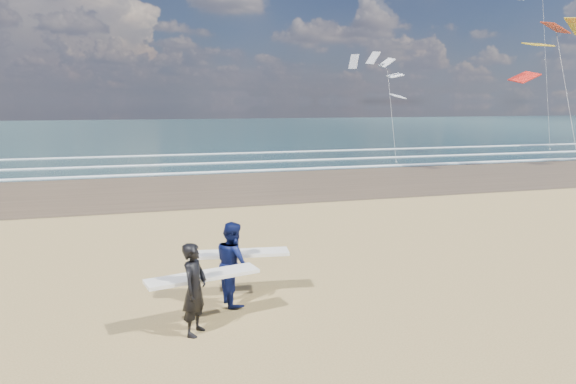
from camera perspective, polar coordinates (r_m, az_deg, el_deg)
name	(u,v)px	position (r m, az deg, el deg)	size (l,w,h in m)	color
wet_sand_strip	(505,172)	(34.62, 22.96, 2.04)	(220.00, 12.00, 0.01)	#4D3B29
ocean	(280,129)	(83.62, -0.95, 7.06)	(220.00, 100.00, 0.02)	#193337
foam_breakers	(420,155)	(42.88, 14.51, 3.96)	(220.00, 11.70, 0.05)	white
surfer_near	(196,287)	(9.95, -10.21, -10.36)	(2.26, 1.23, 1.77)	black
surfer_far	(234,262)	(11.25, -6.06, -7.77)	(2.25, 1.23, 1.82)	#0C1444
kite_0	(563,71)	(35.53, 28.23, 11.72)	(7.12, 4.88, 10.19)	slate
kite_1	(390,98)	(40.03, 11.28, 10.19)	(5.48, 4.70, 8.40)	slate
kite_5	(545,51)	(54.94, 26.67, 13.80)	(5.22, 4.67, 16.98)	slate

